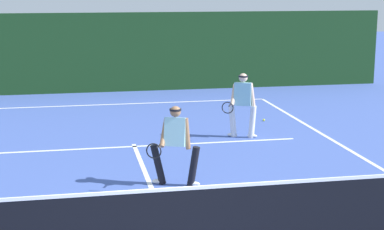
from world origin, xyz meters
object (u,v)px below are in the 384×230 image
tennis_ball (173,135)px  tennis_ball_extra (264,120)px  player_near (175,142)px  player_far (242,102)px

tennis_ball → tennis_ball_extra: bearing=23.8°
player_near → player_far: bearing=-101.2°
player_near → tennis_ball: 4.06m
player_far → tennis_ball: size_ratio=24.91×
player_near → tennis_ball: bearing=-76.3°
player_near → player_far: 4.16m
player_far → tennis_ball: player_far is taller
player_near → tennis_ball_extra: size_ratio=23.68×
player_far → tennis_ball: (-1.69, 0.47, -0.87)m
player_near → tennis_ball: (0.61, 3.93, -0.82)m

